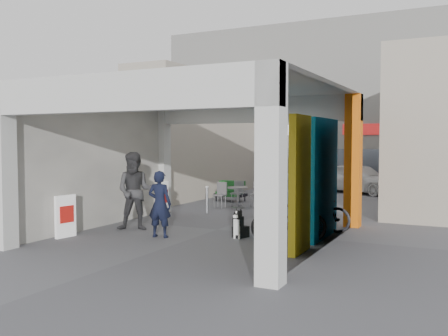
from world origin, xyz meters
The scene contains 21 objects.
ground centered at (0.00, 0.00, 0.00)m, with size 90.00×90.00×0.00m, color #58585D.
arcade_canopy centered at (0.54, -0.82, 2.30)m, with size 6.40×6.45×6.40m.
far_building centered at (0.00, 13.99, 3.99)m, with size 18.00×4.08×8.00m.
plaza_bldg_left centered at (-4.50, 7.50, 2.50)m, with size 2.00×9.00×5.00m, color #A59B89.
plaza_bldg_right centered at (4.50, 7.50, 2.50)m, with size 2.00×9.00×5.00m, color #A59B89.
bollard_left centered at (-1.62, 2.43, 0.42)m, with size 0.09×0.09×0.83m, color #999CA2.
bollard_center centered at (-0.04, 2.60, 0.44)m, with size 0.09×0.09×0.88m, color #999CA2.
bollard_right centered at (1.51, 2.34, 0.44)m, with size 0.09×0.09×0.88m, color #999CA2.
advert_board_near centered at (-2.75, -2.50, 0.51)m, with size 0.17×0.56×1.00m.
advert_board_far centered at (-2.75, 1.69, 0.51)m, with size 0.16×0.56×1.00m.
cafe_set centered at (-1.38, 4.22, 0.30)m, with size 1.42×1.15×0.86m.
produce_stand centered at (-2.31, 5.57, 0.30)m, with size 1.15×0.62×0.76m.
crate_stack centered at (0.49, 7.95, 0.28)m, with size 0.53×0.46×0.56m.
border_collie centered at (0.96, -0.74, 0.28)m, with size 0.26×0.50×0.70m.
man_with_dog centered at (-0.76, -1.50, 0.79)m, with size 0.58×0.38×1.58m, color black.
man_back_turned centered at (-1.85, -0.98, 1.00)m, with size 0.97×0.75×1.99m, color #363538.
man_elderly centered at (1.42, 1.05, 0.73)m, with size 0.71×0.46×1.46m, color #5776AA.
man_crates centered at (0.87, 6.83, 0.88)m, with size 1.03×0.43×1.76m, color black.
bicycle_front centered at (2.25, 0.94, 0.49)m, with size 0.66×1.88×0.99m, color black.
bicycle_rear centered at (2.15, -0.67, 0.51)m, with size 0.48×1.70×1.02m, color black.
white_van centered at (1.42, 10.68, 0.65)m, with size 1.53×3.80×1.30m, color silver.
Camera 1 is at (5.80, -11.27, 2.28)m, focal length 40.00 mm.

